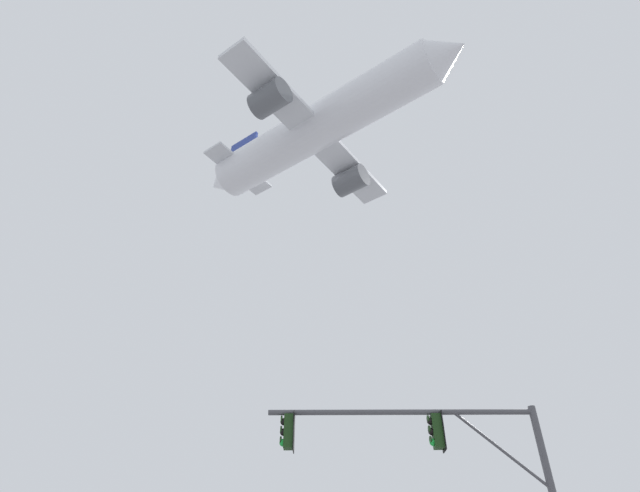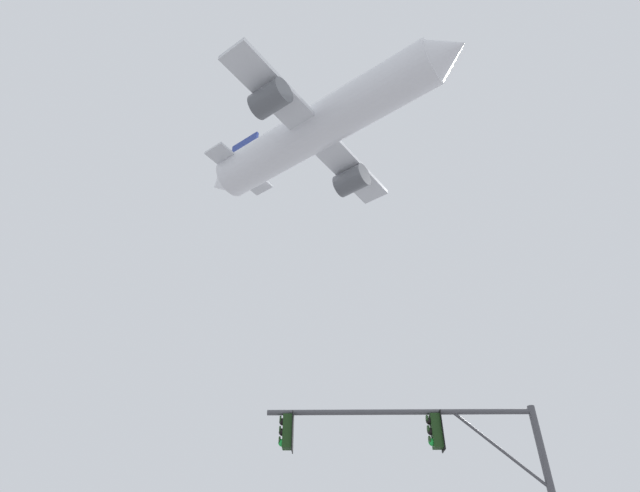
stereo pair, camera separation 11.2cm
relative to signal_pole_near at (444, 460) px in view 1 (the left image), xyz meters
name	(u,v)px [view 1 (the left image)]	position (x,y,z in m)	size (l,w,h in m)	color
signal_pole_near	(444,460)	(0.00, 0.00, 0.00)	(7.47, 0.87, 6.06)	#4C4C51
airplane	(320,127)	(-2.26, 14.65, 29.95)	(21.89, 19.31, 7.10)	white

